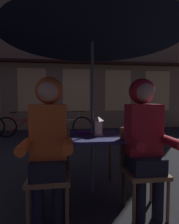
{
  "coord_description": "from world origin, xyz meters",
  "views": [
    {
      "loc": [
        -0.3,
        -2.12,
        1.16
      ],
      "look_at": [
        0.0,
        0.27,
        1.01
      ],
      "focal_mm": 28.03,
      "sensor_mm": 36.0,
      "label": 1
    }
  ],
  "objects_px": {
    "bicycle_third": "(67,126)",
    "chair_left": "(50,168)",
    "lantern": "(98,125)",
    "person_left_hooded": "(49,134)",
    "book": "(85,133)",
    "cafe_table": "(92,143)",
    "patio_umbrella": "(92,26)",
    "bicycle_second": "(23,126)",
    "person_right_hooded": "(144,132)",
    "chair_right": "(141,164)"
  },
  "relations": [
    {
      "from": "person_right_hooded",
      "to": "bicycle_second",
      "type": "xyz_separation_m",
      "value": [
        -2.23,
        4.18,
        -0.5
      ]
    },
    {
      "from": "cafe_table",
      "to": "bicycle_second",
      "type": "distance_m",
      "value": 4.15
    },
    {
      "from": "cafe_table",
      "to": "chair_left",
      "type": "distance_m",
      "value": 0.62
    },
    {
      "from": "chair_right",
      "to": "person_left_hooded",
      "type": "distance_m",
      "value": 1.03
    },
    {
      "from": "chair_right",
      "to": "bicycle_third",
      "type": "xyz_separation_m",
      "value": [
        -0.82,
        3.96,
        -0.14
      ]
    },
    {
      "from": "patio_umbrella",
      "to": "book",
      "type": "xyz_separation_m",
      "value": [
        -0.08,
        0.12,
        -1.31
      ]
    },
    {
      "from": "cafe_table",
      "to": "book",
      "type": "height_order",
      "value": "book"
    },
    {
      "from": "lantern",
      "to": "bicycle_second",
      "type": "xyz_separation_m",
      "value": [
        -1.83,
        3.76,
        -0.51
      ]
    },
    {
      "from": "person_left_hooded",
      "to": "bicycle_third",
      "type": "height_order",
      "value": "person_left_hooded"
    },
    {
      "from": "patio_umbrella",
      "to": "bicycle_third",
      "type": "xyz_separation_m",
      "value": [
        -0.34,
        3.59,
        -1.71
      ]
    },
    {
      "from": "person_right_hooded",
      "to": "chair_left",
      "type": "bearing_deg",
      "value": 176.61
    },
    {
      "from": "chair_right",
      "to": "person_right_hooded",
      "type": "relative_size",
      "value": 0.62
    },
    {
      "from": "chair_right",
      "to": "bicycle_third",
      "type": "distance_m",
      "value": 4.05
    },
    {
      "from": "person_left_hooded",
      "to": "chair_left",
      "type": "bearing_deg",
      "value": 90.0
    },
    {
      "from": "book",
      "to": "cafe_table",
      "type": "bearing_deg",
      "value": -30.47
    },
    {
      "from": "cafe_table",
      "to": "chair_left",
      "type": "height_order",
      "value": "chair_left"
    },
    {
      "from": "chair_right",
      "to": "bicycle_second",
      "type": "distance_m",
      "value": 4.69
    },
    {
      "from": "person_left_hooded",
      "to": "book",
      "type": "relative_size",
      "value": 7.0
    },
    {
      "from": "chair_right",
      "to": "person_right_hooded",
      "type": "bearing_deg",
      "value": -90.0
    },
    {
      "from": "patio_umbrella",
      "to": "chair_left",
      "type": "xyz_separation_m",
      "value": [
        -0.48,
        -0.37,
        -1.57
      ]
    },
    {
      "from": "cafe_table",
      "to": "bicycle_third",
      "type": "bearing_deg",
      "value": 95.33
    },
    {
      "from": "bicycle_second",
      "to": "chair_right",
      "type": "bearing_deg",
      "value": -61.53
    },
    {
      "from": "cafe_table",
      "to": "patio_umbrella",
      "type": "bearing_deg",
      "value": 0.0
    },
    {
      "from": "lantern",
      "to": "patio_umbrella",
      "type": "bearing_deg",
      "value": 175.32
    },
    {
      "from": "patio_umbrella",
      "to": "person_left_hooded",
      "type": "xyz_separation_m",
      "value": [
        -0.48,
        -0.43,
        -1.21
      ]
    },
    {
      "from": "chair_right",
      "to": "patio_umbrella",
      "type": "bearing_deg",
      "value": 142.45
    },
    {
      "from": "patio_umbrella",
      "to": "lantern",
      "type": "relative_size",
      "value": 10.0
    },
    {
      "from": "lantern",
      "to": "chair_left",
      "type": "xyz_separation_m",
      "value": [
        -0.55,
        -0.36,
        -0.37
      ]
    },
    {
      "from": "chair_left",
      "to": "book",
      "type": "bearing_deg",
      "value": 50.25
    },
    {
      "from": "patio_umbrella",
      "to": "chair_left",
      "type": "height_order",
      "value": "patio_umbrella"
    },
    {
      "from": "patio_umbrella",
      "to": "lantern",
      "type": "xyz_separation_m",
      "value": [
        0.07,
        -0.01,
        -1.2
      ]
    },
    {
      "from": "chair_right",
      "to": "bicycle_second",
      "type": "relative_size",
      "value": 0.52
    },
    {
      "from": "chair_left",
      "to": "chair_right",
      "type": "relative_size",
      "value": 1.0
    },
    {
      "from": "book",
      "to": "chair_right",
      "type": "bearing_deg",
      "value": -15.41
    },
    {
      "from": "patio_umbrella",
      "to": "person_left_hooded",
      "type": "distance_m",
      "value": 1.37
    },
    {
      "from": "cafe_table",
      "to": "person_left_hooded",
      "type": "bearing_deg",
      "value": -138.43
    },
    {
      "from": "lantern",
      "to": "person_left_hooded",
      "type": "distance_m",
      "value": 0.69
    },
    {
      "from": "bicycle_third",
      "to": "cafe_table",
      "type": "bearing_deg",
      "value": -84.67
    },
    {
      "from": "bicycle_third",
      "to": "book",
      "type": "xyz_separation_m",
      "value": [
        0.26,
        -3.48,
        0.41
      ]
    },
    {
      "from": "patio_umbrella",
      "to": "person_left_hooded",
      "type": "height_order",
      "value": "patio_umbrella"
    },
    {
      "from": "person_left_hooded",
      "to": "bicycle_second",
      "type": "distance_m",
      "value": 4.39
    },
    {
      "from": "chair_right",
      "to": "book",
      "type": "xyz_separation_m",
      "value": [
        -0.56,
        0.48,
        0.26
      ]
    },
    {
      "from": "bicycle_third",
      "to": "chair_left",
      "type": "bearing_deg",
      "value": -92.1
    },
    {
      "from": "patio_umbrella",
      "to": "bicycle_third",
      "type": "bearing_deg",
      "value": 95.33
    },
    {
      "from": "patio_umbrella",
      "to": "chair_left",
      "type": "bearing_deg",
      "value": -142.45
    },
    {
      "from": "chair_left",
      "to": "bicycle_third",
      "type": "relative_size",
      "value": 0.53
    },
    {
      "from": "lantern",
      "to": "person_left_hooded",
      "type": "xyz_separation_m",
      "value": [
        -0.55,
        -0.42,
        -0.01
      ]
    },
    {
      "from": "cafe_table",
      "to": "bicycle_third",
      "type": "relative_size",
      "value": 0.45
    },
    {
      "from": "person_right_hooded",
      "to": "lantern",
      "type": "bearing_deg",
      "value": 134.18
    },
    {
      "from": "cafe_table",
      "to": "chair_left",
      "type": "bearing_deg",
      "value": -142.45
    }
  ]
}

